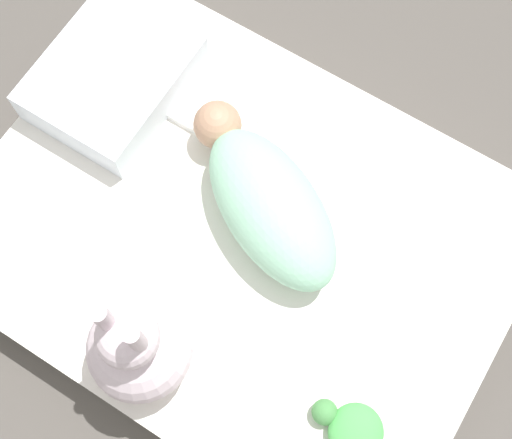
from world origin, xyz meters
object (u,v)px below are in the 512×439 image
pillow (113,79)px  bunny_plush (138,347)px  swaddled_baby (267,200)px  turtle_plush (350,428)px

pillow → bunny_plush: (-0.44, 0.50, 0.08)m
swaddled_baby → pillow: size_ratio=1.34×
turtle_plush → pillow: bearing=-24.4°
bunny_plush → swaddled_baby: bearing=-96.1°
bunny_plush → turtle_plush: bunny_plush is taller
bunny_plush → turtle_plush: bearing=-167.4°
pillow → bunny_plush: bunny_plush is taller
pillow → bunny_plush: bearing=131.3°
swaddled_baby → bunny_plush: size_ratio=1.29×
swaddled_baby → pillow: swaddled_baby is taller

